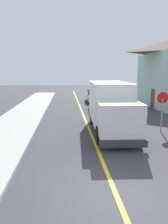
# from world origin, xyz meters

# --- Properties ---
(ground_plane) EXTENTS (120.00, 120.00, 0.00)m
(ground_plane) POSITION_xyz_m (0.00, 0.00, 0.00)
(ground_plane) COLOR #38383D
(centre_line_yellow) EXTENTS (0.16, 56.00, 0.01)m
(centre_line_yellow) POSITION_xyz_m (0.00, 10.00, 0.00)
(centre_line_yellow) COLOR gold
(centre_line_yellow) RESTS_ON ground
(box_truck) EXTENTS (2.70, 7.28, 3.20)m
(box_truck) POSITION_xyz_m (1.36, 7.69, 1.77)
(box_truck) COLOR white
(box_truck) RESTS_ON ground
(parked_car_near) EXTENTS (1.99, 4.47, 1.67)m
(parked_car_near) POSITION_xyz_m (1.85, 15.15, 0.79)
(parked_car_near) COLOR #4C564C
(parked_car_near) RESTS_ON ground
(parked_car_mid) EXTENTS (1.88, 4.43, 1.67)m
(parked_car_mid) POSITION_xyz_m (2.07, 21.62, 0.79)
(parked_car_mid) COLOR #B7B7BC
(parked_car_mid) RESTS_ON ground
(stop_sign) EXTENTS (0.80, 0.10, 2.65)m
(stop_sign) POSITION_xyz_m (4.66, 7.24, 1.86)
(stop_sign) COLOR gray
(stop_sign) RESTS_ON ground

